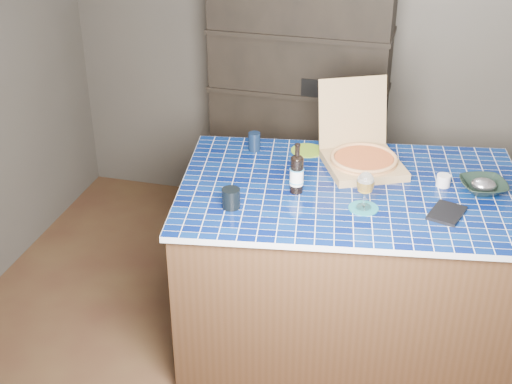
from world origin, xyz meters
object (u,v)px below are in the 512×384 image
(dvd_case, at_px, (447,213))
(bowl, at_px, (483,186))
(pizza_box, at_px, (362,157))
(kitchen_island, at_px, (346,265))
(wine_glass, at_px, (365,184))
(mead_bottle, at_px, (297,173))

(dvd_case, bearing_deg, bowl, 76.11)
(pizza_box, bearing_deg, dvd_case, -66.86)
(kitchen_island, xyz_separation_m, bowl, (0.67, 0.14, 0.53))
(dvd_case, bearing_deg, wine_glass, -156.19)
(mead_bottle, height_order, wine_glass, mead_bottle)
(wine_glass, xyz_separation_m, bowl, (0.58, 0.34, -0.11))
(mead_bottle, distance_m, dvd_case, 0.78)
(mead_bottle, xyz_separation_m, wine_glass, (0.36, -0.09, 0.03))
(bowl, bearing_deg, mead_bottle, -164.94)
(mead_bottle, distance_m, wine_glass, 0.38)
(pizza_box, relative_size, dvd_case, 2.96)
(wine_glass, height_order, bowl, wine_glass)
(kitchen_island, distance_m, mead_bottle, 0.68)
(dvd_case, bearing_deg, kitchen_island, 179.57)
(kitchen_island, relative_size, bowl, 8.30)
(mead_bottle, relative_size, dvd_case, 1.34)
(pizza_box, xyz_separation_m, bowl, (0.65, -0.12, -0.03))
(pizza_box, distance_m, wine_glass, 0.48)
(pizza_box, xyz_separation_m, wine_glass, (0.07, -0.47, 0.08))
(pizza_box, bearing_deg, mead_bottle, -153.40)
(kitchen_island, bearing_deg, mead_bottle, -166.26)
(mead_bottle, distance_m, bowl, 0.98)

